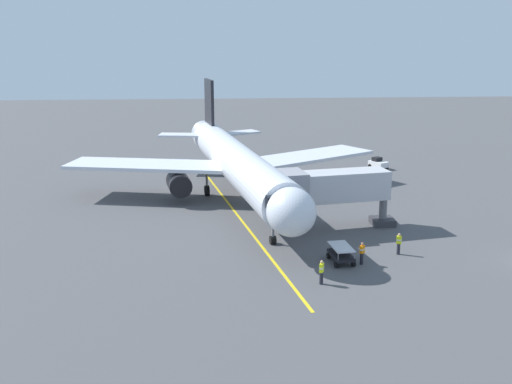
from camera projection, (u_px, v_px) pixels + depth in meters
name	position (u px, v px, depth m)	size (l,w,h in m)	color
ground_plane	(252.00, 196.00, 61.53)	(220.00, 220.00, 0.00)	#4C4C4F
apron_lead_in_line	(240.00, 218.00, 53.58)	(0.24, 40.00, 0.01)	yellow
airplane	(236.00, 163.00, 58.62)	(34.30, 40.21, 11.50)	silver
jet_bridge	(325.00, 188.00, 49.41)	(11.52, 4.63, 5.40)	#B7B7BC
ground_crew_marshaller	(321.00, 272.00, 38.77)	(0.40, 0.47, 1.71)	#23232D
ground_crew_wing_walker	(399.00, 243.00, 44.25)	(0.47, 0.40, 1.71)	#23232D
ground_crew_loader	(362.00, 253.00, 42.24)	(0.47, 0.45, 1.71)	#23232D
tug_near_nose	(358.00, 187.00, 62.49)	(2.07, 2.61, 1.50)	yellow
baggage_cart_portside	(341.00, 254.00, 42.70)	(1.77, 2.72, 1.27)	black
tug_starboard_side	(378.00, 164.00, 74.35)	(2.45, 2.74, 1.50)	white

